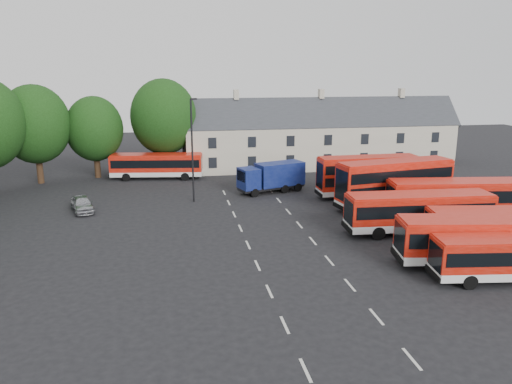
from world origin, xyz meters
TOP-DOWN VIEW (x-y plane):
  - ground at (0.00, 0.00)m, footprint 140.00×140.00m
  - lane_markings at (2.50, 2.00)m, footprint 5.15×33.80m
  - treeline at (-20.74, 19.36)m, footprint 29.92×32.59m
  - terrace_houses at (14.00, 30.00)m, footprint 35.70×7.13m
  - bus_row_b at (14.88, -4.62)m, footprint 11.87×4.47m
  - bus_row_c at (17.92, -1.56)m, footprint 10.41×3.94m
  - bus_row_d at (13.73, 2.37)m, footprint 11.62×3.27m
  - bus_row_e at (18.98, 5.28)m, footprint 12.39×4.33m
  - bus_dd_south at (14.88, 9.35)m, footprint 11.32×4.27m
  - bus_dd_north at (14.12, 13.83)m, footprint 10.21×2.55m
  - bus_north at (-7.02, 25.92)m, footprint 10.76×3.75m
  - box_truck at (5.03, 17.39)m, footprint 7.39×4.24m
  - silver_car at (-13.54, 13.32)m, footprint 2.84×4.52m
  - lamppost at (-3.30, 14.98)m, footprint 0.69×0.43m

SIDE VIEW (x-z plane):
  - ground at x=0.00m, z-range 0.00..0.00m
  - lane_markings at x=2.50m, z-range 0.00..0.01m
  - silver_car at x=-13.54m, z-range 0.00..1.43m
  - bus_row_c at x=17.92m, z-range 0.29..3.16m
  - box_truck at x=5.03m, z-range 0.19..3.28m
  - bus_north at x=-7.02m, z-range 0.30..3.28m
  - bus_row_d at x=13.73m, z-range 0.33..3.58m
  - bus_row_b at x=14.88m, z-range 0.33..3.61m
  - bus_row_e at x=18.98m, z-range 0.35..3.78m
  - bus_dd_north at x=14.12m, z-range 0.29..4.46m
  - bus_dd_south at x=14.88m, z-range 0.32..4.85m
  - terrace_houses at x=14.00m, z-range -1.17..8.89m
  - lamppost at x=-3.30m, z-range 0.34..10.35m
  - treeline at x=-20.74m, z-range 0.68..12.69m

